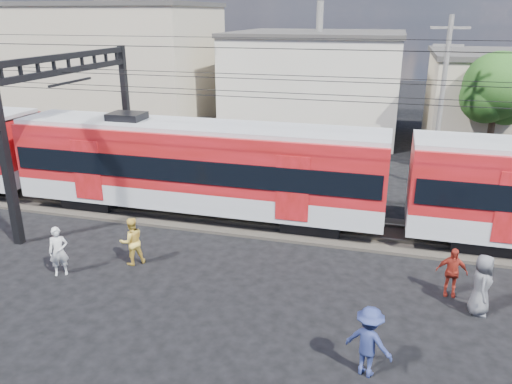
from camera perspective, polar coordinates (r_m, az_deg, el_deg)
ground at (r=14.59m, az=-2.52°, el=-16.10°), size 120.00×120.00×0.00m
track_bed at (r=21.34m, az=4.07°, el=-3.72°), size 70.00×3.40×0.12m
rail_near at (r=20.62m, az=3.66°, el=-4.21°), size 70.00×0.12×0.12m
rail_far at (r=21.97m, az=4.48°, el=-2.68°), size 70.00×0.12×0.12m
commuter_train at (r=21.61m, az=-6.20°, el=3.13°), size 50.30×3.08×4.17m
catenary at (r=23.12m, az=-17.47°, el=10.40°), size 70.00×9.30×7.52m
building_west at (r=41.06m, az=-15.43°, el=13.64°), size 14.28×10.20×9.30m
building_midwest at (r=38.96m, az=7.01°, el=12.41°), size 12.24×12.24×7.30m
utility_pole_mid at (r=26.62m, az=20.44°, el=9.88°), size 1.80×0.24×8.50m
tree_near at (r=30.07m, az=26.19°, el=10.36°), size 3.82×3.64×6.72m
pedestrian_a at (r=18.43m, az=-21.63°, el=-6.32°), size 0.76×0.69×1.75m
pedestrian_b at (r=18.39m, az=-14.01°, el=-5.48°), size 1.08×1.08×1.77m
pedestrian_c at (r=13.07m, az=12.75°, el=-16.35°), size 1.39×1.08×1.89m
pedestrian_d at (r=17.14m, az=21.45°, el=-8.50°), size 0.97×0.41×1.64m
pedestrian_e at (r=16.43m, az=24.37°, el=-9.64°), size 0.69×0.99×1.93m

